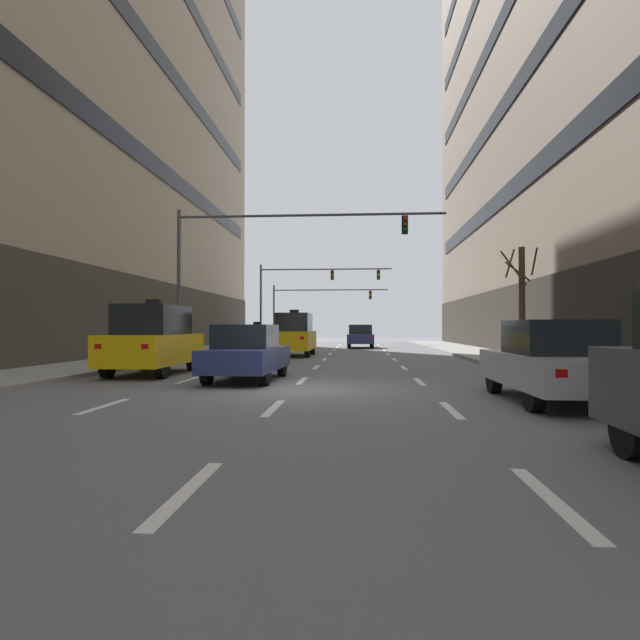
% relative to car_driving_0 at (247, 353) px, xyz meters
% --- Properties ---
extents(ground_plane, '(120.00, 120.00, 0.00)m').
position_rel_car_driving_0_xyz_m(ground_plane, '(1.56, -1.94, -0.78)').
color(ground_plane, slate).
extents(lane_stripe_l1_s3, '(0.16, 2.00, 0.01)m').
position_rel_car_driving_0_xyz_m(lane_stripe_l1_s3, '(-1.71, -4.94, -0.78)').
color(lane_stripe_l1_s3, silver).
rests_on(lane_stripe_l1_s3, ground).
extents(lane_stripe_l1_s4, '(0.16, 2.00, 0.01)m').
position_rel_car_driving_0_xyz_m(lane_stripe_l1_s4, '(-1.71, 0.06, -0.78)').
color(lane_stripe_l1_s4, silver).
rests_on(lane_stripe_l1_s4, ground).
extents(lane_stripe_l1_s5, '(0.16, 2.00, 0.01)m').
position_rel_car_driving_0_xyz_m(lane_stripe_l1_s5, '(-1.71, 5.06, -0.78)').
color(lane_stripe_l1_s5, silver).
rests_on(lane_stripe_l1_s5, ground).
extents(lane_stripe_l1_s6, '(0.16, 2.00, 0.01)m').
position_rel_car_driving_0_xyz_m(lane_stripe_l1_s6, '(-1.71, 10.06, -0.78)').
color(lane_stripe_l1_s6, silver).
rests_on(lane_stripe_l1_s6, ground).
extents(lane_stripe_l1_s7, '(0.16, 2.00, 0.01)m').
position_rel_car_driving_0_xyz_m(lane_stripe_l1_s7, '(-1.71, 15.06, -0.78)').
color(lane_stripe_l1_s7, silver).
rests_on(lane_stripe_l1_s7, ground).
extents(lane_stripe_l1_s8, '(0.16, 2.00, 0.01)m').
position_rel_car_driving_0_xyz_m(lane_stripe_l1_s8, '(-1.71, 20.06, -0.78)').
color(lane_stripe_l1_s8, silver).
rests_on(lane_stripe_l1_s8, ground).
extents(lane_stripe_l1_s9, '(0.16, 2.00, 0.01)m').
position_rel_car_driving_0_xyz_m(lane_stripe_l1_s9, '(-1.71, 25.06, -0.78)').
color(lane_stripe_l1_s9, silver).
rests_on(lane_stripe_l1_s9, ground).
extents(lane_stripe_l1_s10, '(0.16, 2.00, 0.01)m').
position_rel_car_driving_0_xyz_m(lane_stripe_l1_s10, '(-1.71, 30.06, -0.78)').
color(lane_stripe_l1_s10, silver).
rests_on(lane_stripe_l1_s10, ground).
extents(lane_stripe_l2_s2, '(0.16, 2.00, 0.01)m').
position_rel_car_driving_0_xyz_m(lane_stripe_l2_s2, '(1.56, -9.94, -0.78)').
color(lane_stripe_l2_s2, silver).
rests_on(lane_stripe_l2_s2, ground).
extents(lane_stripe_l2_s3, '(0.16, 2.00, 0.01)m').
position_rel_car_driving_0_xyz_m(lane_stripe_l2_s3, '(1.56, -4.94, -0.78)').
color(lane_stripe_l2_s3, silver).
rests_on(lane_stripe_l2_s3, ground).
extents(lane_stripe_l2_s4, '(0.16, 2.00, 0.01)m').
position_rel_car_driving_0_xyz_m(lane_stripe_l2_s4, '(1.56, 0.06, -0.78)').
color(lane_stripe_l2_s4, silver).
rests_on(lane_stripe_l2_s4, ground).
extents(lane_stripe_l2_s5, '(0.16, 2.00, 0.01)m').
position_rel_car_driving_0_xyz_m(lane_stripe_l2_s5, '(1.56, 5.06, -0.78)').
color(lane_stripe_l2_s5, silver).
rests_on(lane_stripe_l2_s5, ground).
extents(lane_stripe_l2_s6, '(0.16, 2.00, 0.01)m').
position_rel_car_driving_0_xyz_m(lane_stripe_l2_s6, '(1.56, 10.06, -0.78)').
color(lane_stripe_l2_s6, silver).
rests_on(lane_stripe_l2_s6, ground).
extents(lane_stripe_l2_s7, '(0.16, 2.00, 0.01)m').
position_rel_car_driving_0_xyz_m(lane_stripe_l2_s7, '(1.56, 15.06, -0.78)').
color(lane_stripe_l2_s7, silver).
rests_on(lane_stripe_l2_s7, ground).
extents(lane_stripe_l2_s8, '(0.16, 2.00, 0.01)m').
position_rel_car_driving_0_xyz_m(lane_stripe_l2_s8, '(1.56, 20.06, -0.78)').
color(lane_stripe_l2_s8, silver).
rests_on(lane_stripe_l2_s8, ground).
extents(lane_stripe_l2_s9, '(0.16, 2.00, 0.01)m').
position_rel_car_driving_0_xyz_m(lane_stripe_l2_s9, '(1.56, 25.06, -0.78)').
color(lane_stripe_l2_s9, silver).
rests_on(lane_stripe_l2_s9, ground).
extents(lane_stripe_l2_s10, '(0.16, 2.00, 0.01)m').
position_rel_car_driving_0_xyz_m(lane_stripe_l2_s10, '(1.56, 30.06, -0.78)').
color(lane_stripe_l2_s10, silver).
rests_on(lane_stripe_l2_s10, ground).
extents(lane_stripe_l3_s2, '(0.16, 2.00, 0.01)m').
position_rel_car_driving_0_xyz_m(lane_stripe_l3_s2, '(4.83, -9.94, -0.78)').
color(lane_stripe_l3_s2, silver).
rests_on(lane_stripe_l3_s2, ground).
extents(lane_stripe_l3_s3, '(0.16, 2.00, 0.01)m').
position_rel_car_driving_0_xyz_m(lane_stripe_l3_s3, '(4.83, -4.94, -0.78)').
color(lane_stripe_l3_s3, silver).
rests_on(lane_stripe_l3_s3, ground).
extents(lane_stripe_l3_s4, '(0.16, 2.00, 0.01)m').
position_rel_car_driving_0_xyz_m(lane_stripe_l3_s4, '(4.83, 0.06, -0.78)').
color(lane_stripe_l3_s4, silver).
rests_on(lane_stripe_l3_s4, ground).
extents(lane_stripe_l3_s5, '(0.16, 2.00, 0.01)m').
position_rel_car_driving_0_xyz_m(lane_stripe_l3_s5, '(4.83, 5.06, -0.78)').
color(lane_stripe_l3_s5, silver).
rests_on(lane_stripe_l3_s5, ground).
extents(lane_stripe_l3_s6, '(0.16, 2.00, 0.01)m').
position_rel_car_driving_0_xyz_m(lane_stripe_l3_s6, '(4.83, 10.06, -0.78)').
color(lane_stripe_l3_s6, silver).
rests_on(lane_stripe_l3_s6, ground).
extents(lane_stripe_l3_s7, '(0.16, 2.00, 0.01)m').
position_rel_car_driving_0_xyz_m(lane_stripe_l3_s7, '(4.83, 15.06, -0.78)').
color(lane_stripe_l3_s7, silver).
rests_on(lane_stripe_l3_s7, ground).
extents(lane_stripe_l3_s8, '(0.16, 2.00, 0.01)m').
position_rel_car_driving_0_xyz_m(lane_stripe_l3_s8, '(4.83, 20.06, -0.78)').
color(lane_stripe_l3_s8, silver).
rests_on(lane_stripe_l3_s8, ground).
extents(lane_stripe_l3_s9, '(0.16, 2.00, 0.01)m').
position_rel_car_driving_0_xyz_m(lane_stripe_l3_s9, '(4.83, 25.06, -0.78)').
color(lane_stripe_l3_s9, silver).
rests_on(lane_stripe_l3_s9, ground).
extents(lane_stripe_l3_s10, '(0.16, 2.00, 0.01)m').
position_rel_car_driving_0_xyz_m(lane_stripe_l3_s10, '(4.83, 30.06, -0.78)').
color(lane_stripe_l3_s10, silver).
rests_on(lane_stripe_l3_s10, ground).
extents(car_driving_0, '(1.89, 4.28, 1.58)m').
position_rel_car_driving_0_xyz_m(car_driving_0, '(0.00, 0.00, 0.00)').
color(car_driving_0, black).
rests_on(car_driving_0, ground).
extents(taxi_driving_1, '(1.92, 4.58, 2.40)m').
position_rel_car_driving_0_xyz_m(taxi_driving_1, '(-3.42, 1.72, 0.32)').
color(taxi_driving_1, black).
rests_on(taxi_driving_1, ground).
extents(taxi_driving_2, '(1.97, 4.65, 2.43)m').
position_rel_car_driving_0_xyz_m(taxi_driving_2, '(-0.22, 12.80, 0.34)').
color(taxi_driving_2, black).
rests_on(taxi_driving_2, ground).
extents(car_driving_3, '(1.89, 4.35, 1.62)m').
position_rel_car_driving_0_xyz_m(car_driving_3, '(-3.37, 27.00, 0.02)').
color(car_driving_3, black).
rests_on(car_driving_3, ground).
extents(car_driving_4, '(1.90, 4.51, 1.69)m').
position_rel_car_driving_0_xyz_m(car_driving_4, '(3.31, 23.85, 0.05)').
color(car_driving_4, black).
rests_on(car_driving_4, ground).
extents(taxi_driving_5, '(2.01, 4.52, 1.85)m').
position_rel_car_driving_0_xyz_m(taxi_driving_5, '(-3.29, 18.54, 0.05)').
color(taxi_driving_5, black).
rests_on(taxi_driving_5, ground).
extents(car_parked_1, '(1.87, 4.42, 1.65)m').
position_rel_car_driving_0_xyz_m(car_parked_1, '(7.06, -3.78, 0.03)').
color(car_parked_1, black).
rests_on(car_parked_1, ground).
extents(traffic_signal_0, '(12.66, 0.35, 6.97)m').
position_rel_car_driving_0_xyz_m(traffic_signal_0, '(-1.42, 9.75, 4.42)').
color(traffic_signal_0, '#4C4C51').
rests_on(traffic_signal_0, sidewalk_left).
extents(traffic_signal_1, '(11.52, 0.34, 6.87)m').
position_rel_car_driving_0_xyz_m(traffic_signal_1, '(-1.38, 30.94, 4.38)').
color(traffic_signal_1, '#4C4C51').
rests_on(traffic_signal_1, sidewalk_left).
extents(traffic_signal_2, '(11.57, 0.34, 5.64)m').
position_rel_car_driving_0_xyz_m(traffic_signal_2, '(-1.47, 38.11, 3.39)').
color(traffic_signal_2, '#4C4C51').
rests_on(traffic_signal_2, sidewalk_left).
extents(street_tree_0, '(1.36, 1.49, 4.50)m').
position_rel_car_driving_0_xyz_m(street_tree_0, '(9.46, 6.14, 1.75)').
color(street_tree_0, '#4C3823').
rests_on(street_tree_0, sidewalk_right).
extents(pedestrian_0, '(0.30, 0.51, 1.63)m').
position_rel_car_driving_0_xyz_m(pedestrian_0, '(10.64, 2.93, 0.30)').
color(pedestrian_0, brown).
rests_on(pedestrian_0, sidewalk_right).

